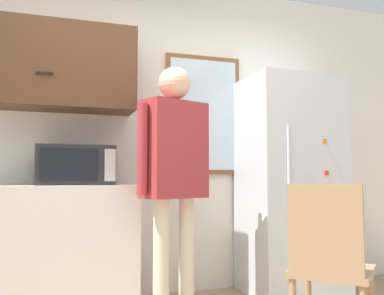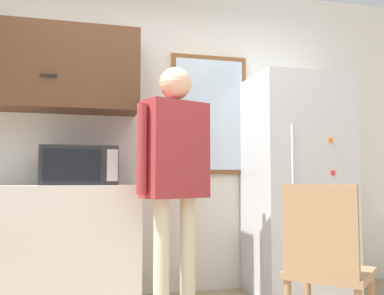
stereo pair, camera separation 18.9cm
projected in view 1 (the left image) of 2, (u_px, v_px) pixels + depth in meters
name	position (u px, v px, depth m)	size (l,w,h in m)	color
back_wall	(142.00, 133.00, 3.66)	(6.00, 0.06, 2.70)	silver
microwave	(75.00, 166.00, 3.18)	(0.55, 0.40, 0.29)	#232326
person	(174.00, 161.00, 3.02)	(0.57, 0.38, 1.76)	beige
refrigerator	(290.00, 185.00, 3.66)	(0.77, 0.68, 1.82)	silver
chair	(329.00, 260.00, 2.38)	(0.60, 0.60, 0.93)	#997551
window	(203.00, 115.00, 3.80)	(0.69, 0.05, 1.06)	brown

